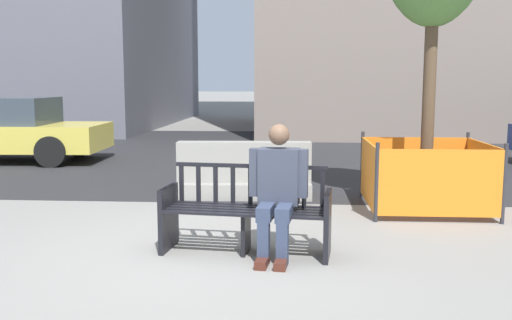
# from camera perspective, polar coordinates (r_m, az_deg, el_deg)

# --- Properties ---
(ground_plane) EXTENTS (200.00, 200.00, 0.00)m
(ground_plane) POSITION_cam_1_polar(r_m,az_deg,el_deg) (5.63, -6.34, -10.07)
(ground_plane) COLOR gray
(street_asphalt) EXTENTS (120.00, 12.00, 0.01)m
(street_asphalt) POSITION_cam_1_polar(r_m,az_deg,el_deg) (14.11, -0.10, 0.80)
(street_asphalt) COLOR #28282B
(street_asphalt) RESTS_ON ground
(street_bench) EXTENTS (1.74, 0.71, 0.88)m
(street_bench) POSITION_cam_1_polar(r_m,az_deg,el_deg) (5.80, -0.96, -5.44)
(street_bench) COLOR black
(street_bench) RESTS_ON ground
(seated_person) EXTENTS (0.59, 0.75, 1.31)m
(seated_person) POSITION_cam_1_polar(r_m,az_deg,el_deg) (5.63, 2.17, -2.80)
(seated_person) COLOR #383D4C
(seated_person) RESTS_ON ground
(jersey_barrier_centre) EXTENTS (2.03, 0.78, 0.84)m
(jersey_barrier_centre) POSITION_cam_1_polar(r_m,az_deg,el_deg) (8.58, -1.19, -1.49)
(jersey_barrier_centre) COLOR gray
(jersey_barrier_centre) RESTS_ON ground
(construction_fence) EXTENTS (1.58, 1.58, 0.99)m
(construction_fence) POSITION_cam_1_polar(r_m,az_deg,el_deg) (8.06, 16.61, -1.29)
(construction_fence) COLOR #2D2D33
(construction_fence) RESTS_ON ground
(car_taxi_near) EXTENTS (4.31, 2.03, 1.39)m
(car_taxi_near) POSITION_cam_1_polar(r_m,az_deg,el_deg) (13.60, -23.96, 2.83)
(car_taxi_near) COLOR #DBC64C
(car_taxi_near) RESTS_ON ground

